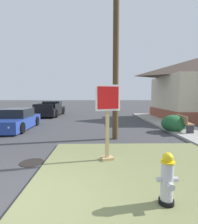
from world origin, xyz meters
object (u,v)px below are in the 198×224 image
(parked_sedan_blue, at_px, (16,120))
(street_bench, at_px, (184,122))
(pickup_truck_black, at_px, (51,110))
(manhole_cover, at_px, (32,162))
(utility_pole, at_px, (116,23))
(fire_hydrant, at_px, (167,180))
(stop_sign, at_px, (108,123))

(parked_sedan_blue, bearing_deg, street_bench, -7.59)
(parked_sedan_blue, height_order, street_bench, parked_sedan_blue)
(pickup_truck_black, bearing_deg, manhole_cover, -78.26)
(manhole_cover, relative_size, street_bench, 0.46)
(manhole_cover, relative_size, parked_sedan_blue, 0.16)
(parked_sedan_blue, relative_size, utility_pole, 0.42)
(fire_hydrant, xyz_separation_m, manhole_cover, (-3.22, 2.21, -0.52))
(stop_sign, distance_m, manhole_cover, 2.61)
(manhole_cover, height_order, pickup_truck_black, pickup_truck_black)
(stop_sign, relative_size, utility_pole, 0.23)
(manhole_cover, relative_size, pickup_truck_black, 0.13)
(parked_sedan_blue, bearing_deg, manhole_cover, -61.87)
(fire_hydrant, relative_size, street_bench, 0.62)
(parked_sedan_blue, distance_m, street_bench, 9.82)
(parked_sedan_blue, xyz_separation_m, street_bench, (9.73, -1.30, 0.04))
(fire_hydrant, distance_m, pickup_truck_black, 16.10)
(street_bench, height_order, utility_pole, utility_pole)
(fire_hydrant, xyz_separation_m, utility_pole, (-0.35, 5.10, 4.75))
(manhole_cover, bearing_deg, stop_sign, -0.06)
(street_bench, bearing_deg, pickup_truck_black, 137.74)
(pickup_truck_black, distance_m, street_bench, 12.77)
(street_bench, bearing_deg, fire_hydrant, -119.20)
(street_bench, relative_size, utility_pole, 0.15)
(pickup_truck_black, bearing_deg, fire_hydrant, -68.58)
(fire_hydrant, relative_size, manhole_cover, 1.36)
(fire_hydrant, xyz_separation_m, street_bench, (3.57, 6.39, 0.05))
(fire_hydrant, height_order, street_bench, fire_hydrant)
(fire_hydrant, relative_size, pickup_truck_black, 0.18)
(street_bench, bearing_deg, stop_sign, -137.00)
(manhole_cover, bearing_deg, utility_pole, 45.21)
(parked_sedan_blue, distance_m, pickup_truck_black, 7.30)
(stop_sign, distance_m, parked_sedan_blue, 7.61)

